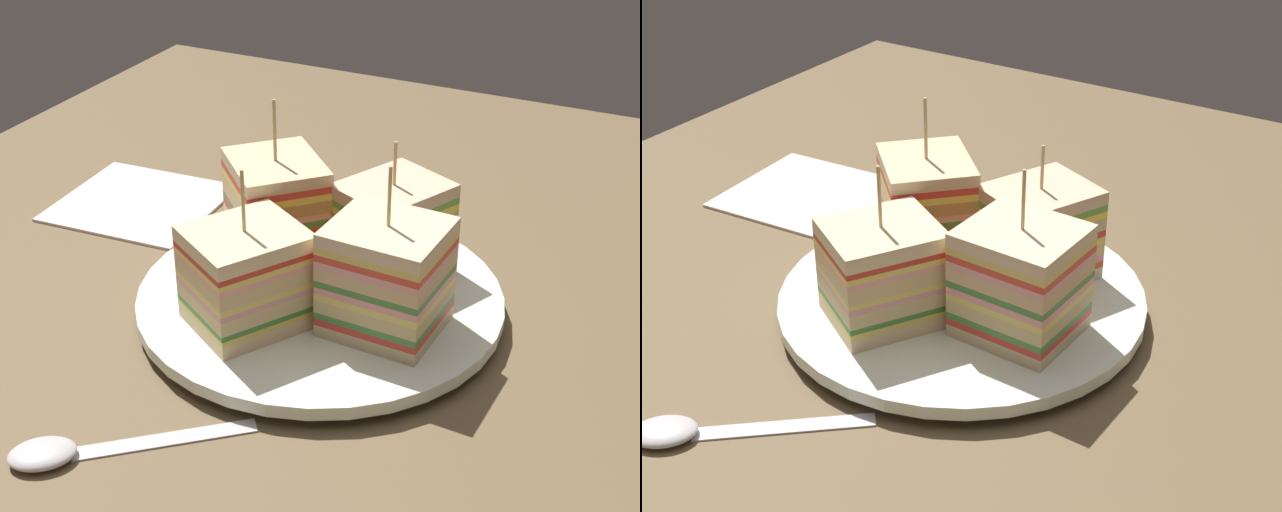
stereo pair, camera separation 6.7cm
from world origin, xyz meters
TOP-DOWN VIEW (x-y plane):
  - ground_plane at (0.00, 0.00)cm, footprint 96.73×87.94cm
  - plate at (0.00, 0.00)cm, footprint 26.21×26.21cm
  - sandwich_wedge_0 at (-5.11, 3.31)cm, footprint 9.21×8.56cm
  - sandwich_wedge_1 at (-3.27, -5.14)cm, footprint 9.65×9.66cm
  - sandwich_wedge_2 at (5.42, -2.75)cm, footprint 9.61×9.29cm
  - sandwich_wedge_3 at (2.00, 5.76)cm, footprint 6.94×7.67cm
  - chip_pile at (0.53, 1.38)cm, footprint 5.92×6.16cm
  - spoon at (20.13, -6.48)cm, footprint 10.95×12.52cm
  - napkin at (-8.64, -21.81)cm, footprint 13.43×14.19cm

SIDE VIEW (x-z plane):
  - ground_plane at x=0.00cm, z-range -1.80..0.00cm
  - napkin at x=-8.64cm, z-range 0.00..0.50cm
  - spoon at x=20.13cm, z-range -0.08..0.92cm
  - plate at x=0.00cm, z-range 0.18..1.90cm
  - chip_pile at x=0.53cm, z-range 1.63..3.30cm
  - sandwich_wedge_0 at x=-5.11cm, z-range 0.07..10.35cm
  - sandwich_wedge_2 at x=5.42cm, z-range -0.47..10.89cm
  - sandwich_wedge_3 at x=2.00cm, z-range -0.37..11.52cm
  - sandwich_wedge_1 at x=-3.27cm, z-range -0.61..11.98cm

